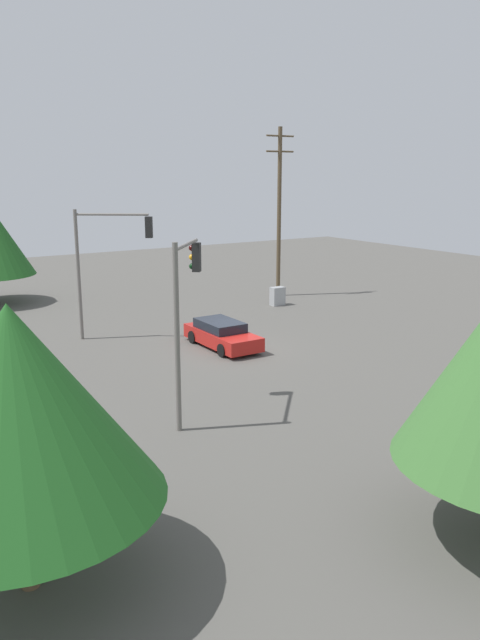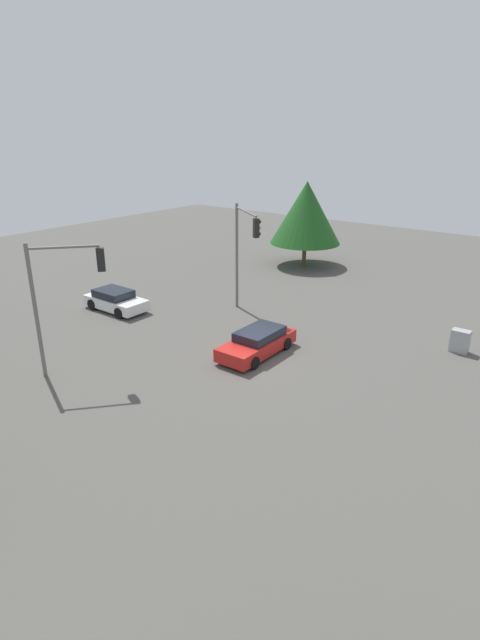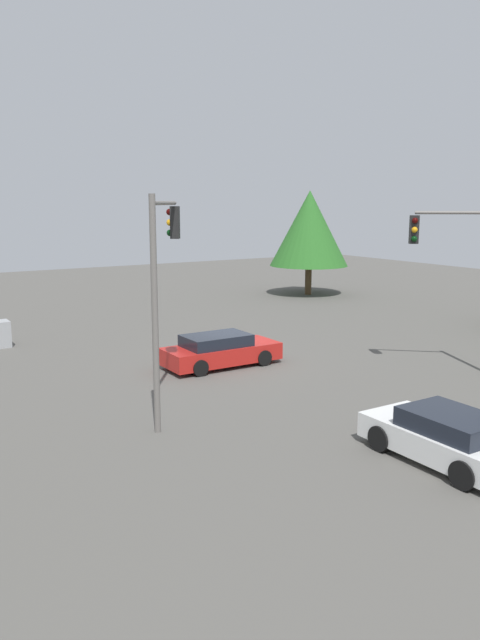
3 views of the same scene
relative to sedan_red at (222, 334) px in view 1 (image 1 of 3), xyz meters
name	(u,v)px [view 1 (image 1 of 3)]	position (x,y,z in m)	size (l,w,h in m)	color
ground_plane	(234,349)	(0.33, -0.65, -0.64)	(80.00, 80.00, 0.00)	#54514C
sedan_red	(222,334)	(0.00, 0.00, 0.00)	(1.99, 4.69, 1.30)	red
traffic_signal_main	(106,252)	(-4.16, 4.37, 3.92)	(3.31, 2.45, 6.67)	slate
traffic_signal_cross	(185,298)	(-5.71, -7.13, 3.65)	(2.32, 2.60, 6.32)	slate
utility_pole_tall	(279,209)	(10.17, 9.27, 5.38)	(2.20, 0.28, 11.41)	brown
electrical_cabinet	(277,296)	(8.19, 6.60, -0.04)	(0.90, 0.57, 1.20)	#9EA0A3
tree_left	(15,405)	(-12.87, -13.63, 3.39)	(5.85, 5.85, 6.06)	brown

